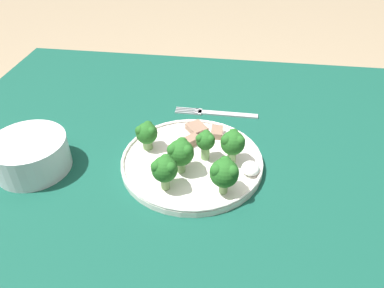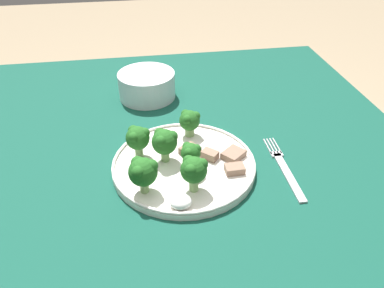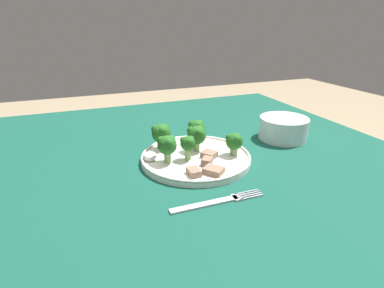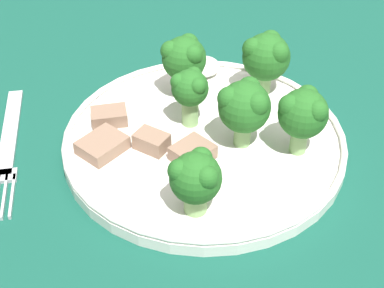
{
  "view_description": "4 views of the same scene",
  "coord_description": "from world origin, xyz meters",
  "views": [
    {
      "loc": [
        -0.5,
        -0.06,
        1.18
      ],
      "look_at": [
        0.06,
        0.02,
        0.75
      ],
      "focal_mm": 35.0,
      "sensor_mm": 36.0,
      "label": 1
    },
    {
      "loc": [
        -0.02,
        -0.54,
        1.17
      ],
      "look_at": [
        0.07,
        0.01,
        0.77
      ],
      "focal_mm": 35.0,
      "sensor_mm": 36.0,
      "label": 2
    },
    {
      "loc": [
        0.68,
        -0.24,
        1.03
      ],
      "look_at": [
        0.08,
        -0.01,
        0.77
      ],
      "focal_mm": 28.0,
      "sensor_mm": 36.0,
      "label": 3
    },
    {
      "loc": [
        0.13,
        0.41,
        1.05
      ],
      "look_at": [
        0.07,
        0.04,
        0.74
      ],
      "focal_mm": 50.0,
      "sensor_mm": 36.0,
      "label": 4
    }
  ],
  "objects": [
    {
      "name": "broccoli_floret_back_left",
      "position": [
        0.08,
        0.11,
        0.76
      ],
      "size": [
        0.04,
        0.04,
        0.06
      ],
      "color": "#7FA866",
      "rests_on": "dinner_plate"
    },
    {
      "name": "cream_bowl",
      "position": [
        -0.0,
        0.31,
        0.74
      ],
      "size": [
        0.14,
        0.14,
        0.06
      ],
      "color": "silver",
      "rests_on": "table"
    },
    {
      "name": "broccoli_floret_front_left",
      "position": [
        -0.03,
        0.05,
        0.76
      ],
      "size": [
        0.05,
        0.05,
        0.07
      ],
      "color": "#7FA866",
      "rests_on": "dinner_plate"
    },
    {
      "name": "meat_slice_edge_slice",
      "position": [
        0.1,
        0.02,
        0.73
      ],
      "size": [
        0.04,
        0.04,
        0.02
      ],
      "color": "#846651",
      "rests_on": "dinner_plate"
    },
    {
      "name": "meat_slice_rear_slice",
      "position": [
        0.14,
        -0.03,
        0.73
      ],
      "size": [
        0.04,
        0.03,
        0.01
      ],
      "color": "#846651",
      "rests_on": "dinner_plate"
    },
    {
      "name": "broccoli_floret_center_left",
      "position": [
        0.06,
        -0.01,
        0.76
      ],
      "size": [
        0.04,
        0.04,
        0.06
      ],
      "color": "#7FA866",
      "rests_on": "dinner_plate"
    },
    {
      "name": "dinner_plate",
      "position": [
        0.05,
        0.01,
        0.72
      ],
      "size": [
        0.27,
        0.27,
        0.02
      ],
      "color": "white",
      "rests_on": "table"
    },
    {
      "name": "fork",
      "position": [
        0.24,
        -0.02,
        0.71
      ],
      "size": [
        0.02,
        0.19,
        0.0
      ],
      "color": "#B2B2B7",
      "rests_on": "table"
    },
    {
      "name": "table",
      "position": [
        0.0,
        0.0,
        0.62
      ],
      "size": [
        1.1,
        1.16,
        0.71
      ],
      "color": "#114738",
      "rests_on": "ground_plane"
    },
    {
      "name": "broccoli_floret_mid_cluster",
      "position": [
        -0.03,
        -0.05,
        0.77
      ],
      "size": [
        0.05,
        0.05,
        0.07
      ],
      "color": "#7FA866",
      "rests_on": "dinner_plate"
    },
    {
      "name": "broccoli_floret_center_back",
      "position": [
        0.02,
        0.03,
        0.76
      ],
      "size": [
        0.05,
        0.05,
        0.07
      ],
      "color": "#7FA866",
      "rests_on": "dinner_plate"
    },
    {
      "name": "meat_slice_front_slice",
      "position": [
        0.07,
        0.04,
        0.73
      ],
      "size": [
        0.05,
        0.05,
        0.01
      ],
      "color": "#846651",
      "rests_on": "dinner_plate"
    },
    {
      "name": "sauce_dollop",
      "position": [
        0.03,
        -0.1,
        0.73
      ],
      "size": [
        0.04,
        0.03,
        0.02
      ],
      "color": "white",
      "rests_on": "dinner_plate"
    },
    {
      "name": "broccoli_floret_near_rim_left",
      "position": [
        0.06,
        -0.06,
        0.77
      ],
      "size": [
        0.05,
        0.05,
        0.07
      ],
      "color": "#7FA866",
      "rests_on": "dinner_plate"
    },
    {
      "name": "meat_slice_middle_slice",
      "position": [
        0.15,
        0.02,
        0.73
      ],
      "size": [
        0.05,
        0.05,
        0.01
      ],
      "color": "#846651",
      "rests_on": "dinner_plate"
    }
  ]
}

